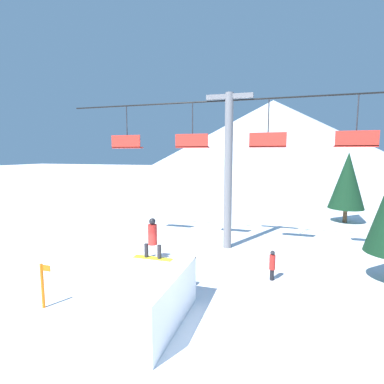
# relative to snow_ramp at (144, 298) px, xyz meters

# --- Properties ---
(ground_plane) EXTENTS (220.00, 220.00, 0.00)m
(ground_plane) POSITION_rel_snow_ramp_xyz_m (0.69, -0.32, -0.80)
(ground_plane) COLOR white
(mountain_ridge) EXTENTS (65.29, 65.29, 17.21)m
(mountain_ridge) POSITION_rel_snow_ramp_xyz_m (0.69, 65.88, 7.81)
(mountain_ridge) COLOR silver
(mountain_ridge) RESTS_ON ground_plane
(snow_ramp) EXTENTS (2.15, 3.57, 1.59)m
(snow_ramp) POSITION_rel_snow_ramp_xyz_m (0.00, 0.00, 0.00)
(snow_ramp) COLOR white
(snow_ramp) RESTS_ON ground_plane
(snowboarder) EXTENTS (1.34, 0.30, 1.38)m
(snowboarder) POSITION_rel_snow_ramp_xyz_m (-0.23, 1.14, 1.48)
(snowboarder) COLOR yellow
(snowboarder) RESTS_ON snow_ramp
(chairlift) EXTENTS (18.52, 0.44, 8.14)m
(chairlift) POSITION_rel_snow_ramp_xyz_m (1.02, 7.88, 4.12)
(chairlift) COLOR slate
(chairlift) RESTS_ON ground_plane
(pine_tree_far) EXTENTS (2.48, 2.48, 5.17)m
(pine_tree_far) POSITION_rel_snow_ramp_xyz_m (8.22, 16.34, 2.31)
(pine_tree_far) COLOR #4C3823
(pine_tree_far) RESTS_ON ground_plane
(trail_marker) EXTENTS (0.41, 0.10, 1.51)m
(trail_marker) POSITION_rel_snow_ramp_xyz_m (-3.58, -0.20, 0.01)
(trail_marker) COLOR orange
(trail_marker) RESTS_ON ground_plane
(distant_skier) EXTENTS (0.24, 0.24, 1.23)m
(distant_skier) POSITION_rel_snow_ramp_xyz_m (3.52, 4.29, -0.13)
(distant_skier) COLOR black
(distant_skier) RESTS_ON ground_plane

